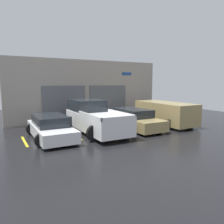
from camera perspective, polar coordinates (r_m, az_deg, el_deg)
name	(u,v)px	position (r m, az deg, el deg)	size (l,w,h in m)	color
ground_plane	(108,127)	(14.49, -1.14, -4.04)	(28.00, 28.00, 0.00)	black
shophouse_building	(88,91)	(17.18, -6.27, 5.45)	(12.18, 0.68, 4.65)	#9E9389
pickup_truck	(94,117)	(13.08, -4.72, -1.44)	(2.58, 5.42, 1.87)	white
sedan_white	(51,128)	(12.04, -15.75, -3.93)	(2.14, 4.54, 1.23)	white
sedan_side	(165,113)	(15.72, 13.70, -0.16)	(2.36, 4.59, 1.58)	#9E8956
van_right	(133,119)	(14.15, 5.63, -1.88)	(2.18, 4.67, 1.27)	#9E8956
parking_stripe_far_left	(25,141)	(11.92, -21.87, -7.15)	(0.12, 2.20, 0.01)	gold
parking_stripe_left	(75,135)	(12.48, -9.66, -6.04)	(0.12, 2.20, 0.01)	gold
parking_stripe_centre	(116,130)	(13.54, 1.02, -4.85)	(0.12, 2.20, 0.01)	gold
parking_stripe_right	(150,126)	(15.00, 9.86, -3.73)	(0.12, 2.20, 0.01)	gold
parking_stripe_far_right	(178,123)	(16.76, 16.97, -2.76)	(0.12, 2.20, 0.01)	gold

